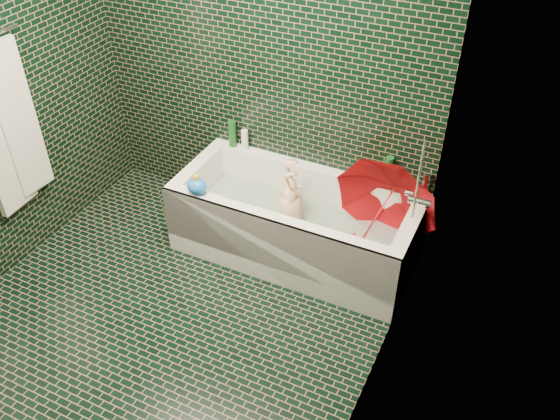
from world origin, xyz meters
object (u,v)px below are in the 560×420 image
at_px(rubber_duck, 386,180).
at_px(bath_toy, 197,186).
at_px(bathtub, 295,231).
at_px(umbrella, 379,213).
at_px(child, 294,216).

xyz_separation_m(rubber_duck, bath_toy, (-1.12, -0.65, 0.02)).
relative_size(rubber_duck, bath_toy, 0.69).
xyz_separation_m(bathtub, umbrella, (0.58, 0.03, 0.34)).
bearing_deg(child, bath_toy, -78.98).
height_order(bathtub, bath_toy, bath_toy).
distance_m(child, rubber_duck, 0.69).
relative_size(bathtub, umbrella, 2.49).
relative_size(umbrella, bath_toy, 4.12).
height_order(umbrella, rubber_duck, umbrella).
height_order(rubber_duck, bath_toy, bath_toy).
distance_m(bathtub, rubber_duck, 0.74).
xyz_separation_m(child, bath_toy, (-0.57, -0.34, 0.30)).
height_order(child, rubber_duck, rubber_duck).
distance_m(umbrella, bath_toy, 1.23).
height_order(child, umbrella, umbrella).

